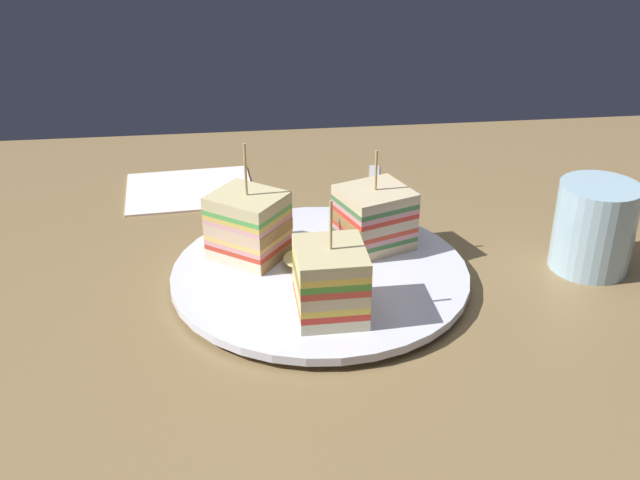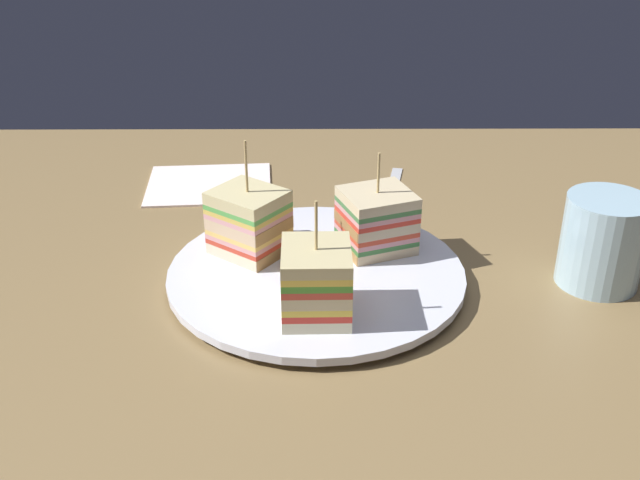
# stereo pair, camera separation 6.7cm
# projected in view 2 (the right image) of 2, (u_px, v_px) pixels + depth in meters

# --- Properties ---
(ground_plane) EXTENTS (1.05, 0.83, 0.02)m
(ground_plane) POSITION_uv_depth(u_px,v_px,m) (320.00, 291.00, 0.69)
(ground_plane) COLOR olive
(plate) EXTENTS (0.27, 0.27, 0.01)m
(plate) POSITION_uv_depth(u_px,v_px,m) (320.00, 275.00, 0.68)
(plate) COLOR white
(plate) RESTS_ON ground_plane
(sandwich_wedge_0) EXTENTS (0.08, 0.08, 0.09)m
(sandwich_wedge_0) POSITION_uv_depth(u_px,v_px,m) (380.00, 220.00, 0.71)
(sandwich_wedge_0) COLOR beige
(sandwich_wedge_0) RESTS_ON plate
(sandwich_wedge_1) EXTENTS (0.08, 0.08, 0.11)m
(sandwich_wedge_1) POSITION_uv_depth(u_px,v_px,m) (253.00, 222.00, 0.70)
(sandwich_wedge_1) COLOR beige
(sandwich_wedge_1) RESTS_ON plate
(sandwich_wedge_2) EXTENTS (0.06, 0.06, 0.10)m
(sandwich_wedge_2) POSITION_uv_depth(u_px,v_px,m) (326.00, 282.00, 0.61)
(sandwich_wedge_2) COLOR beige
(sandwich_wedge_2) RESTS_ON plate
(chip_pile) EXTENTS (0.06, 0.06, 0.02)m
(chip_pile) POSITION_uv_depth(u_px,v_px,m) (313.00, 260.00, 0.68)
(chip_pile) COLOR #EAD77A
(chip_pile) RESTS_ON plate
(spoon) EXTENTS (0.05, 0.16, 0.01)m
(spoon) POSITION_uv_depth(u_px,v_px,m) (391.00, 207.00, 0.82)
(spoon) COLOR silver
(spoon) RESTS_ON ground_plane
(napkin) EXTENTS (0.15, 0.12, 0.01)m
(napkin) POSITION_uv_depth(u_px,v_px,m) (212.00, 183.00, 0.88)
(napkin) COLOR white
(napkin) RESTS_ON ground_plane
(drinking_glass) EXTENTS (0.07, 0.07, 0.08)m
(drinking_glass) POSITION_uv_depth(u_px,v_px,m) (606.00, 249.00, 0.67)
(drinking_glass) COLOR #AAD1E4
(drinking_glass) RESTS_ON ground_plane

